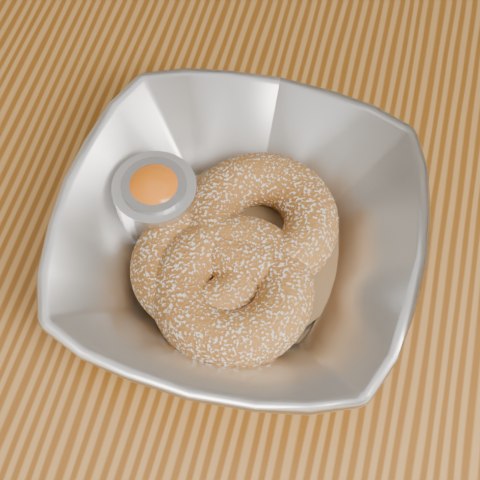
% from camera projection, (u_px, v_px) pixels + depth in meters
% --- Properties ---
extents(ground_plane, '(4.00, 4.00, 0.00)m').
position_uv_depth(ground_plane, '(286.00, 478.00, 1.19)').
color(ground_plane, '#565659').
rests_on(ground_plane, ground).
extents(table, '(1.20, 0.80, 0.75)m').
position_uv_depth(table, '(329.00, 337.00, 0.62)').
color(table, brown).
rests_on(table, ground_plane).
extents(serving_bowl, '(0.25, 0.25, 0.06)m').
position_uv_depth(serving_bowl, '(240.00, 240.00, 0.51)').
color(serving_bowl, silver).
rests_on(serving_bowl, table).
extents(parchment, '(0.20, 0.20, 0.00)m').
position_uv_depth(parchment, '(240.00, 254.00, 0.53)').
color(parchment, olive).
rests_on(parchment, table).
extents(donut_back, '(0.14, 0.14, 0.04)m').
position_uv_depth(donut_back, '(261.00, 222.00, 0.52)').
color(donut_back, '#8F4E18').
rests_on(donut_back, parchment).
extents(donut_front, '(0.14, 0.14, 0.04)m').
position_uv_depth(donut_front, '(232.00, 289.00, 0.50)').
color(donut_front, '#8F4E18').
rests_on(donut_front, parchment).
extents(donut_extra, '(0.11, 0.11, 0.03)m').
position_uv_depth(donut_extra, '(199.00, 267.00, 0.51)').
color(donut_extra, '#8F4E18').
rests_on(donut_extra, parchment).
extents(ramekin, '(0.06, 0.06, 0.05)m').
position_uv_depth(ramekin, '(156.00, 199.00, 0.53)').
color(ramekin, silver).
rests_on(ramekin, table).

